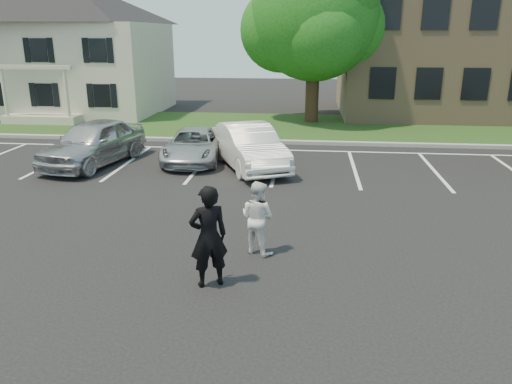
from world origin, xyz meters
TOP-DOWN VIEW (x-y plane):
  - ground_plane at (0.00, 0.00)m, footprint 90.00×90.00m
  - curb at (0.00, 12.00)m, footprint 40.00×0.30m
  - grass_strip at (0.00, 16.00)m, footprint 44.00×8.00m
  - stall_lines at (1.40, 8.95)m, footprint 34.00×5.36m
  - house at (-13.00, 19.97)m, footprint 10.30×9.22m
  - tree at (1.32, 17.64)m, footprint 7.80×7.20m
  - man_black_suit at (-0.68, -1.08)m, footprint 0.87×0.75m
  - man_white_shirt at (0.08, 0.53)m, footprint 1.00×0.93m
  - car_silver_west at (-6.72, 7.62)m, footprint 2.91×5.15m
  - car_silver_minivan at (-3.17, 8.52)m, footprint 2.22×4.43m
  - car_white_sedan at (-0.97, 7.77)m, footprint 3.45×4.99m

SIDE VIEW (x-z plane):
  - ground_plane at x=0.00m, z-range 0.00..0.00m
  - stall_lines at x=1.40m, z-range 0.00..0.01m
  - grass_strip at x=0.00m, z-range 0.00..0.08m
  - curb at x=0.00m, z-range 0.00..0.15m
  - car_silver_minivan at x=-3.17m, z-range 0.00..1.20m
  - car_white_sedan at x=-0.97m, z-range 0.00..1.56m
  - man_white_shirt at x=0.08m, z-range 0.00..1.64m
  - car_silver_west at x=-6.72m, z-range 0.00..1.65m
  - man_black_suit at x=-0.68m, z-range 0.00..2.01m
  - house at x=-13.00m, z-range 0.03..7.63m
  - tree at x=1.32m, z-range 0.95..9.75m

